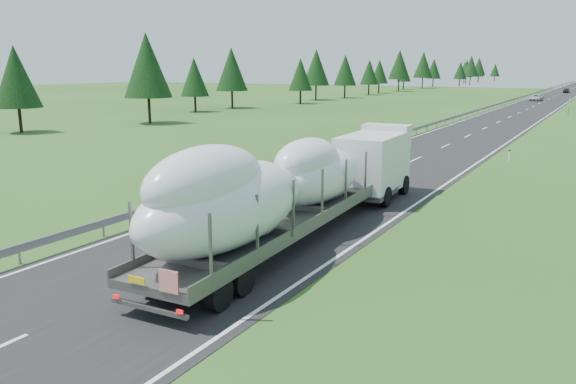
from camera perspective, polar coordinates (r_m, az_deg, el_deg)
The scene contains 8 objects.
ground at distance 22.04m, azimuth -8.87°, elevation -6.52°, with size 400.00×400.00×0.00m, color #284F1A.
road_surface at distance 117.10m, azimuth 23.72°, elevation 8.01°, with size 10.00×400.00×0.02m, color black.
guardrail at distance 117.72m, azimuth 21.16°, elevation 8.52°, with size 0.10×400.00×0.76m.
highway_sign at distance 96.47m, azimuth 26.68°, elevation 8.06°, with size 0.08×0.90×2.60m.
tree_line_left at distance 157.90m, azimuth 8.98°, elevation 12.32°, with size 15.42×327.39×12.55m.
boat_truck at distance 23.24m, azimuth 0.59°, elevation 0.96°, with size 3.74×21.20×4.76m.
distant_van at distance 135.56m, azimuth 23.91°, elevation 8.76°, with size 2.29×4.96×1.38m, color silver.
distant_car_dark at distance 181.01m, azimuth 26.41°, elevation 9.21°, with size 1.61×3.99×1.36m, color black.
Camera 1 is at (13.22, -16.13, 7.14)m, focal length 35.00 mm.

